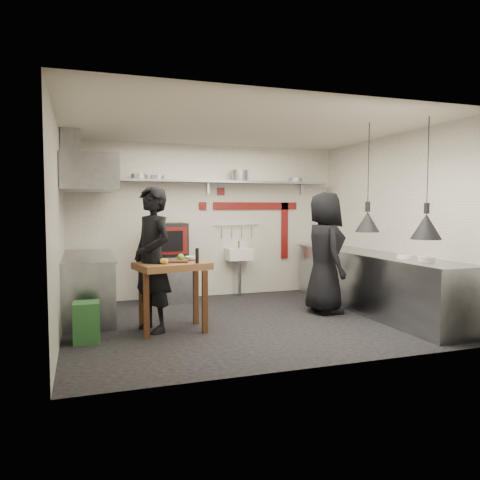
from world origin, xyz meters
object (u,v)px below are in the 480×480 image
object	(u,v)px
green_bin	(87,322)
prep_table	(172,297)
oven_stand	(171,279)
combi_oven	(170,240)
chef_left	(152,259)
chef_right	(325,253)

from	to	relation	value
green_bin	prep_table	xyz separation A→B (m)	(1.10, 0.21, 0.21)
oven_stand	green_bin	bearing A→B (deg)	-126.01
oven_stand	green_bin	xyz separation A→B (m)	(-1.44, -2.19, -0.15)
combi_oven	chef_left	size ratio (longest dim) A/B	0.30
combi_oven	prep_table	distance (m)	2.09
prep_table	oven_stand	bearing A→B (deg)	67.76
green_bin	chef_right	size ratio (longest dim) A/B	0.26
prep_table	chef_left	distance (m)	0.57
green_bin	prep_table	world-z (taller)	prep_table
oven_stand	prep_table	bearing A→B (deg)	-102.53
green_bin	chef_left	bearing A→B (deg)	18.49
oven_stand	chef_left	world-z (taller)	chef_left
green_bin	chef_right	xyz separation A→B (m)	(3.57, 0.55, 0.70)
chef_left	combi_oven	bearing A→B (deg)	139.45
green_bin	chef_left	size ratio (longest dim) A/B	0.26
prep_table	chef_left	size ratio (longest dim) A/B	0.48
chef_right	prep_table	bearing A→B (deg)	104.00
oven_stand	chef_right	distance (m)	2.74
combi_oven	chef_right	bearing A→B (deg)	-40.01
green_bin	prep_table	size ratio (longest dim) A/B	0.54
prep_table	combi_oven	bearing A→B (deg)	68.04
chef_left	oven_stand	bearing A→B (deg)	139.23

